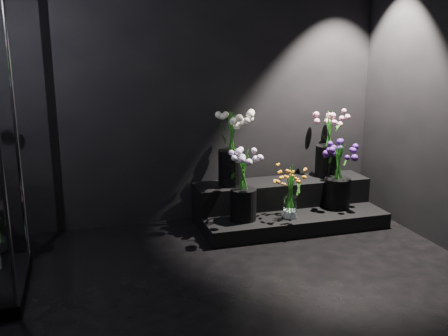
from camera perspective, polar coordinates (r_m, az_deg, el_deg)
name	(u,v)px	position (r m, az deg, el deg)	size (l,w,h in m)	color
floor	(251,319)	(3.37, 3.09, -16.88)	(4.00, 4.00, 0.00)	black
wall_back	(183,80)	(4.84, -4.76, 10.01)	(4.00, 4.00, 0.00)	black
display_riser	(286,206)	(5.03, 7.05, -4.28)	(1.78, 0.79, 0.40)	black
bouquet_orange_bells	(291,192)	(4.66, 7.63, -2.75)	(0.29, 0.29, 0.49)	white
bouquet_lilac	(244,180)	(4.54, 2.25, -1.43)	(0.48, 0.48, 0.65)	black
bouquet_purple	(338,173)	(5.01, 12.93, -0.53)	(0.40, 0.40, 0.65)	black
bouquet_cream_roses	(232,143)	(4.78, 0.87, 2.89)	(0.39, 0.39, 0.72)	black
bouquet_pink_roses	(329,140)	(5.23, 11.86, 3.18)	(0.45, 0.45, 0.67)	black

